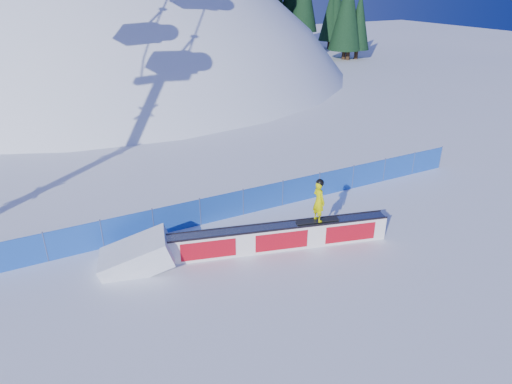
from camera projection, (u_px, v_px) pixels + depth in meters
ground at (320, 259)px, 16.97m from camera, size 160.00×160.00×0.00m
snow_hill at (124, 215)px, 58.38m from camera, size 64.00×64.00×64.00m
safety_fence at (263, 198)px, 20.33m from camera, size 22.05×0.05×1.30m
rail_box at (280, 237)px, 17.43m from camera, size 8.43×2.74×1.03m
snow_ramp at (138, 266)px, 16.58m from camera, size 3.01×2.29×1.67m
snowboarder at (319, 201)px, 17.15m from camera, size 1.70×0.72×1.75m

